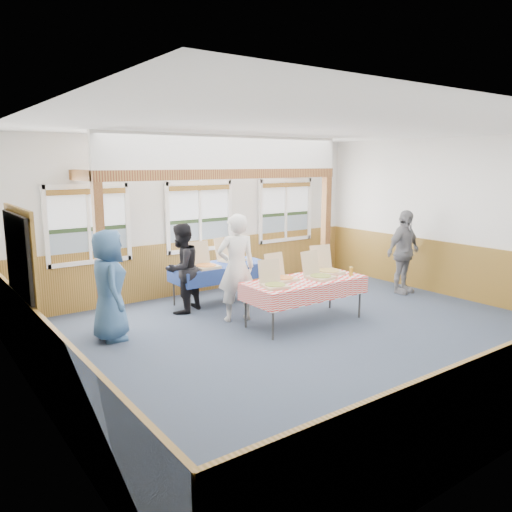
{
  "coord_description": "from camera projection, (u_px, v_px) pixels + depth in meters",
  "views": [
    {
      "loc": [
        -5.11,
        -5.58,
        2.7
      ],
      "look_at": [
        -0.33,
        1.0,
        1.17
      ],
      "focal_mm": 35.0,
      "sensor_mm": 36.0,
      "label": 1
    }
  ],
  "objects": [
    {
      "name": "window_left",
      "position": [
        88.0,
        220.0,
        9.0
      ],
      "size": [
        1.56,
        0.1,
        1.46
      ],
      "color": "white",
      "rests_on": "wall_back"
    },
    {
      "name": "post_right",
      "position": [
        326.0,
        232.0,
        10.94
      ],
      "size": [
        0.15,
        0.15,
        2.4
      ],
      "primitive_type": "cube",
      "color": "#532312",
      "rests_on": "floor"
    },
    {
      "name": "ceiling",
      "position": [
        314.0,
        128.0,
        7.3
      ],
      "size": [
        8.0,
        8.0,
        0.0
      ],
      "primitive_type": "plane",
      "rotation": [
        3.14,
        0.0,
        0.0
      ],
      "color": "white",
      "rests_on": "wall_back"
    },
    {
      "name": "wainscot_right",
      "position": [
        457.0,
        271.0,
        10.08
      ],
      "size": [
        0.05,
        6.98,
        1.1
      ],
      "primitive_type": "cube",
      "color": "brown",
      "rests_on": "floor"
    },
    {
      "name": "veggie_tray",
      "position": [
        186.0,
        267.0,
        9.24
      ],
      "size": [
        0.4,
        0.4,
        0.09
      ],
      "color": "black",
      "rests_on": "table_left"
    },
    {
      "name": "wainscot_back",
      "position": [
        200.0,
        266.0,
        10.55
      ],
      "size": [
        7.98,
        0.05,
        1.1
      ],
      "primitive_type": "cube",
      "color": "brown",
      "rests_on": "floor"
    },
    {
      "name": "pizza_box_d",
      "position": [
        282.0,
        276.0,
        8.36
      ],
      "size": [
        0.4,
        0.49,
        0.43
      ],
      "rotation": [
        0.0,
        0.0,
        0.02
      ],
      "color": "beige",
      "rests_on": "table_right"
    },
    {
      "name": "pizza_box_c",
      "position": [
        274.0,
        283.0,
        7.9
      ],
      "size": [
        0.46,
        0.53,
        0.41
      ],
      "rotation": [
        0.0,
        0.0,
        -0.22
      ],
      "color": "beige",
      "rests_on": "table_right"
    },
    {
      "name": "window_mid",
      "position": [
        200.0,
        213.0,
        10.33
      ],
      "size": [
        1.56,
        0.1,
        1.46
      ],
      "color": "white",
      "rests_on": "wall_back"
    },
    {
      "name": "pizza_box_b",
      "position": [
        230.0,
        258.0,
        9.99
      ],
      "size": [
        0.53,
        0.6,
        0.46
      ],
      "rotation": [
        0.0,
        0.0,
        0.25
      ],
      "color": "beige",
      "rests_on": "table_left"
    },
    {
      "name": "post_left",
      "position": [
        100.0,
        257.0,
        8.06
      ],
      "size": [
        0.15,
        0.15,
        2.4
      ],
      "primitive_type": "cube",
      "color": "#532312",
      "rests_on": "floor"
    },
    {
      "name": "floor",
      "position": [
        310.0,
        336.0,
        7.89
      ],
      "size": [
        8.0,
        8.0,
        0.0
      ],
      "primitive_type": "plane",
      "color": "#2B3346",
      "rests_on": "ground"
    },
    {
      "name": "drink_glass",
      "position": [
        351.0,
        271.0,
        8.7
      ],
      "size": [
        0.07,
        0.07,
        0.15
      ],
      "primitive_type": "cylinder",
      "color": "#A67A1B",
      "rests_on": "table_right"
    },
    {
      "name": "wall_left",
      "position": [
        32.0,
        268.0,
        5.29
      ],
      "size": [
        0.0,
        8.0,
        8.0
      ],
      "primitive_type": "plane",
      "rotation": [
        1.57,
        0.0,
        1.57
      ],
      "color": "silver",
      "rests_on": "floor"
    },
    {
      "name": "pizza_box_a",
      "position": [
        205.0,
        264.0,
        9.35
      ],
      "size": [
        0.43,
        0.53,
        0.47
      ],
      "rotation": [
        0.0,
        0.0,
        -0.0
      ],
      "color": "beige",
      "rests_on": "table_left"
    },
    {
      "name": "pizza_box_e",
      "position": [
        319.0,
        274.0,
        8.49
      ],
      "size": [
        0.45,
        0.54,
        0.45
      ],
      "rotation": [
        0.0,
        0.0,
        0.1
      ],
      "color": "beige",
      "rests_on": "table_right"
    },
    {
      "name": "cased_opening",
      "position": [
        22.0,
        299.0,
        6.13
      ],
      "size": [
        0.06,
        1.3,
        2.1
      ],
      "primitive_type": "cube",
      "color": "#303030",
      "rests_on": "wall_left"
    },
    {
      "name": "wainscot_left",
      "position": [
        42.0,
        361.0,
        5.49
      ],
      "size": [
        0.05,
        6.98,
        1.1
      ],
      "primitive_type": "cube",
      "color": "brown",
      "rests_on": "floor"
    },
    {
      "name": "window_right",
      "position": [
        285.0,
        207.0,
        11.66
      ],
      "size": [
        1.56,
        0.1,
        1.46
      ],
      "color": "white",
      "rests_on": "wall_back"
    },
    {
      "name": "woman_white",
      "position": [
        236.0,
        268.0,
        8.52
      ],
      "size": [
        0.77,
        0.61,
        1.86
      ],
      "primitive_type": "imported",
      "rotation": [
        0.0,
        0.0,
        2.86
      ],
      "color": "silver",
      "rests_on": "floor"
    },
    {
      "name": "person_grey",
      "position": [
        403.0,
        252.0,
        10.36
      ],
      "size": [
        1.05,
        0.5,
        1.74
      ],
      "primitive_type": "imported",
      "rotation": [
        0.0,
        0.0,
        0.07
      ],
      "color": "slate",
      "rests_on": "floor"
    },
    {
      "name": "wall_back",
      "position": [
        199.0,
        216.0,
        10.38
      ],
      "size": [
        8.0,
        0.0,
        8.0
      ],
      "primitive_type": "plane",
      "rotation": [
        1.57,
        0.0,
        0.0
      ],
      "color": "silver",
      "rests_on": "floor"
    },
    {
      "name": "cross_beam",
      "position": [
        229.0,
        174.0,
        9.26
      ],
      "size": [
        5.15,
        0.18,
        0.18
      ],
      "primitive_type": "cube",
      "color": "#532312",
      "rests_on": "post_left"
    },
    {
      "name": "man_blue",
      "position": [
        109.0,
        285.0,
        7.59
      ],
      "size": [
        0.7,
        0.93,
        1.72
      ],
      "primitive_type": "imported",
      "rotation": [
        0.0,
        0.0,
        1.38
      ],
      "color": "#335680",
      "rests_on": "floor"
    },
    {
      "name": "woman_black",
      "position": [
        182.0,
        268.0,
        9.01
      ],
      "size": [
        0.98,
        0.9,
        1.63
      ],
      "primitive_type": "imported",
      "rotation": [
        0.0,
        0.0,
        3.59
      ],
      "color": "black",
      "rests_on": "floor"
    },
    {
      "name": "table_right",
      "position": [
        305.0,
        282.0,
        8.43
      ],
      "size": [
        2.19,
        1.13,
        0.76
      ],
      "rotation": [
        0.0,
        0.0,
        0.1
      ],
      "color": "#303030",
      "rests_on": "floor"
    },
    {
      "name": "table_left",
      "position": [
        220.0,
        267.0,
        9.69
      ],
      "size": [
        1.99,
        1.15,
        0.76
      ],
      "rotation": [
        0.0,
        0.0,
        0.18
      ],
      "color": "#303030",
      "rests_on": "floor"
    },
    {
      "name": "pizza_box_f",
      "position": [
        327.0,
        269.0,
        8.9
      ],
      "size": [
        0.51,
        0.59,
        0.47
      ],
      "rotation": [
        0.0,
        0.0,
        -0.17
      ],
      "color": "beige",
      "rests_on": "table_right"
    },
    {
      "name": "wall_right",
      "position": [
        462.0,
        219.0,
        9.9
      ],
      "size": [
        0.0,
        8.0,
        8.0
      ],
      "primitive_type": "plane",
      "rotation": [
        1.57,
        0.0,
        -1.57
      ],
      "color": "silver",
      "rests_on": "floor"
    }
  ]
}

